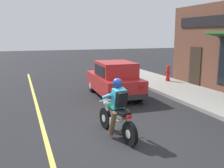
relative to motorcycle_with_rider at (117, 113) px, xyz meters
name	(u,v)px	position (x,y,z in m)	size (l,w,h in m)	color
ground_plane	(118,140)	(-0.06, -0.26, -0.68)	(80.00, 80.00, 0.00)	black
sidewalk_curb	(201,97)	(4.95, 2.74, -0.61)	(2.60, 22.00, 0.14)	gray
lane_stripe	(39,114)	(-1.86, 2.74, -0.67)	(0.12, 19.80, 0.01)	#D1C64C
motorcycle_with_rider	(117,113)	(0.00, 0.00, 0.00)	(0.64, 2.01, 1.62)	black
car_hatchback	(114,80)	(1.53, 4.41, 0.09)	(1.76, 3.83, 1.57)	black
fire_hydrant	(168,73)	(5.48, 6.38, -0.11)	(0.36, 0.24, 0.88)	red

